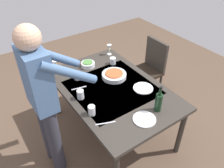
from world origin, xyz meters
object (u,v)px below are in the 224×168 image
(wine_bottle, at_px, (159,102))
(wine_glass_right, at_px, (55,64))
(water_cup_near_left, at_px, (80,94))
(dining_table, at_px, (112,92))
(serving_bowl_pasta, at_px, (114,75))
(water_cup_near_right, at_px, (77,76))
(chair_near, at_px, (150,66))
(person_server, at_px, (44,97))
(dinner_plate_far, at_px, (144,119))
(water_cup_far_right, at_px, (92,110))
(dinner_plate_near, at_px, (143,88))
(side_bowl_salad, at_px, (88,64))
(water_cup_far_left, at_px, (113,61))
(wine_glass_left, at_px, (109,48))

(wine_bottle, bearing_deg, wine_glass_right, 23.73)
(wine_bottle, height_order, water_cup_near_left, wine_bottle)
(dining_table, xyz_separation_m, serving_bowl_pasta, (0.15, -0.14, 0.10))
(water_cup_near_right, relative_size, serving_bowl_pasta, 0.29)
(serving_bowl_pasta, bearing_deg, chair_near, -78.28)
(person_server, distance_m, dinner_plate_far, 0.99)
(water_cup_near_left, bearing_deg, wine_glass_right, -0.02)
(wine_bottle, bearing_deg, person_server, 59.37)
(wine_bottle, bearing_deg, water_cup_near_left, 42.18)
(water_cup_far_right, height_order, dinner_plate_near, water_cup_far_right)
(water_cup_far_right, distance_m, dinner_plate_far, 0.53)
(chair_near, relative_size, person_server, 0.54)
(chair_near, bearing_deg, water_cup_near_right, 86.82)
(dinner_plate_near, bearing_deg, side_bowl_salad, 19.70)
(serving_bowl_pasta, bearing_deg, water_cup_far_left, -31.86)
(side_bowl_salad, bearing_deg, dinner_plate_far, 178.18)
(wine_bottle, height_order, water_cup_far_right, wine_bottle)
(wine_glass_left, xyz_separation_m, water_cup_far_right, (-0.90, 0.83, -0.05))
(water_cup_near_right, bearing_deg, wine_glass_right, 23.19)
(chair_near, relative_size, wine_glass_right, 6.03)
(dinner_plate_far, bearing_deg, water_cup_near_left, 28.99)
(wine_glass_right, relative_size, water_cup_far_right, 1.48)
(wine_glass_left, relative_size, water_cup_far_left, 1.67)
(person_server, height_order, wine_glass_right, person_server)
(dining_table, relative_size, person_server, 0.94)
(wine_glass_right, bearing_deg, dinner_plate_near, -143.68)
(water_cup_near_right, xyz_separation_m, water_cup_far_right, (-0.62, 0.16, 0.01))
(chair_near, relative_size, water_cup_far_right, 8.91)
(side_bowl_salad, height_order, dinner_plate_far, side_bowl_salad)
(water_cup_near_right, distance_m, side_bowl_salad, 0.31)
(dinner_plate_near, bearing_deg, chair_near, -49.37)
(chair_near, bearing_deg, dining_table, 109.02)
(wine_bottle, height_order, wine_glass_right, wine_bottle)
(wine_glass_right, bearing_deg, side_bowl_salad, -108.98)
(chair_near, relative_size, water_cup_near_left, 8.80)
(serving_bowl_pasta, bearing_deg, water_cup_near_left, 102.20)
(wine_glass_right, height_order, water_cup_near_left, wine_glass_right)
(water_cup_near_right, xyz_separation_m, water_cup_far_left, (0.04, -0.56, 0.00))
(water_cup_far_left, height_order, serving_bowl_pasta, water_cup_far_left)
(dining_table, relative_size, dinner_plate_far, 6.94)
(person_server, xyz_separation_m, water_cup_near_right, (0.39, -0.53, -0.19))
(chair_near, xyz_separation_m, wine_glass_left, (0.35, 0.50, 0.30))
(person_server, xyz_separation_m, wine_bottle, (-0.57, -0.96, -0.13))
(water_cup_far_left, distance_m, side_bowl_salad, 0.33)
(chair_near, bearing_deg, wine_glass_left, 54.99)
(chair_near, distance_m, wine_bottle, 1.20)
(chair_near, height_order, wine_bottle, wine_bottle)
(person_server, xyz_separation_m, wine_glass_left, (0.67, -1.20, -0.13))
(serving_bowl_pasta, height_order, dinner_plate_near, serving_bowl_pasta)
(wine_bottle, bearing_deg, water_cup_near_right, 23.91)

